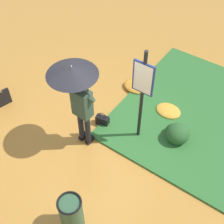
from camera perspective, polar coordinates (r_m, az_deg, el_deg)
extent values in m
plane|color=#B27A33|center=(6.84, -4.39, -5.31)|extent=(18.00, 18.00, 0.00)
cylinder|color=black|center=(6.48, -4.49, -3.29)|extent=(0.12, 0.12, 0.86)
cylinder|color=black|center=(6.56, -5.73, -2.59)|extent=(0.12, 0.12, 0.86)
cube|color=black|center=(6.80, -4.10, -5.16)|extent=(0.12, 0.23, 0.08)
cube|color=black|center=(6.88, -5.28, -4.47)|extent=(0.12, 0.23, 0.08)
cube|color=#334738|center=(5.96, -5.59, 1.68)|extent=(0.39, 0.26, 0.64)
sphere|color=#8C664C|center=(5.65, -5.92, 4.94)|extent=(0.20, 0.20, 0.20)
ellipsoid|color=black|center=(5.63, -5.95, 5.17)|extent=(0.20, 0.20, 0.15)
cylinder|color=#334738|center=(5.73, -3.91, 2.41)|extent=(0.18, 0.13, 0.18)
cylinder|color=#334738|center=(5.69, -4.21, 3.27)|extent=(0.24, 0.11, 0.33)
cube|color=black|center=(5.62, -5.07, 4.56)|extent=(0.07, 0.02, 0.14)
cylinder|color=#334738|center=(5.87, -7.02, 3.93)|extent=(0.11, 0.10, 0.09)
cylinder|color=#334738|center=(5.80, -7.05, 4.46)|extent=(0.10, 0.09, 0.23)
cylinder|color=#A5A5AD|center=(5.59, -7.32, 6.77)|extent=(0.02, 0.02, 0.41)
cone|color=black|center=(5.53, -7.41, 7.52)|extent=(0.96, 0.96, 0.16)
sphere|color=#A5A5AD|center=(5.46, -7.52, 8.41)|extent=(0.02, 0.02, 0.02)
cylinder|color=black|center=(6.08, 5.49, 2.38)|extent=(0.07, 0.07, 2.30)
cube|color=navy|center=(5.70, 5.80, 6.21)|extent=(0.44, 0.04, 0.70)
cube|color=silver|center=(5.68, 5.70, 6.11)|extent=(0.38, 0.01, 0.64)
cube|color=black|center=(7.04, -1.78, -1.58)|extent=(0.32, 0.20, 0.24)
torus|color=black|center=(6.92, -1.81, -0.71)|extent=(0.18, 0.05, 0.18)
cube|color=black|center=(7.84, -19.47, 2.46)|extent=(0.15, 0.36, 0.44)
cylinder|color=#2D5138|center=(5.56, -7.47, -18.20)|extent=(0.40, 0.40, 0.80)
torus|color=black|center=(5.18, -7.93, -16.29)|extent=(0.42, 0.42, 0.04)
ellipsoid|color=#285628|center=(6.80, 12.04, -3.94)|extent=(0.51, 0.51, 0.46)
ellipsoid|color=#1E421E|center=(6.94, 11.11, -3.38)|extent=(0.30, 0.30, 0.30)
ellipsoid|color=#C68428|center=(7.94, 4.50, 4.79)|extent=(0.66, 0.53, 0.15)
ellipsoid|color=gold|center=(7.44, 10.36, 0.23)|extent=(0.60, 0.48, 0.13)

